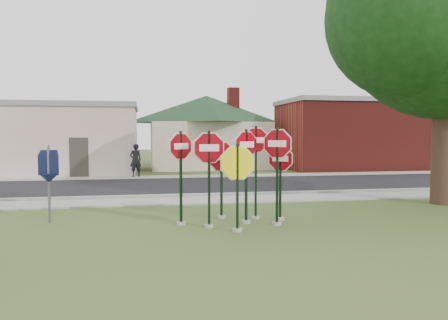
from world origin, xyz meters
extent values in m
plane|color=#304A1B|center=(0.00, 0.00, 0.00)|extent=(120.00, 120.00, 0.00)
cube|color=gray|center=(0.00, 5.50, 0.03)|extent=(60.00, 1.60, 0.06)
cube|color=black|center=(0.00, 10.00, 0.02)|extent=(60.00, 7.00, 0.04)
cube|color=gray|center=(0.00, 14.30, 0.03)|extent=(60.00, 1.60, 0.06)
cube|color=gray|center=(0.00, 6.50, 0.07)|extent=(60.00, 0.20, 0.14)
cylinder|color=gray|center=(0.18, 1.48, 0.04)|extent=(0.24, 0.24, 0.08)
cube|color=black|center=(0.18, 1.48, 1.25)|extent=(0.07, 0.07, 2.50)
cylinder|color=white|center=(0.18, 1.48, 2.10)|extent=(0.92, 0.39, 0.99)
cylinder|color=maroon|center=(0.18, 1.48, 2.10)|extent=(0.85, 0.37, 0.92)
cube|color=white|center=(0.18, 1.48, 2.10)|extent=(0.42, 0.18, 0.16)
cylinder|color=gray|center=(-0.26, 0.55, 0.04)|extent=(0.24, 0.24, 0.08)
cube|color=black|center=(-0.26, 0.55, 1.07)|extent=(0.06, 0.05, 2.14)
cylinder|color=white|center=(-0.26, 0.55, 1.68)|extent=(1.16, 0.06, 1.16)
cylinder|color=#FFE90B|center=(-0.26, 0.55, 1.68)|extent=(1.08, 0.06, 1.08)
cylinder|color=gray|center=(-0.87, 1.12, 0.04)|extent=(0.24, 0.24, 0.08)
cube|color=black|center=(-0.87, 1.12, 1.24)|extent=(0.06, 0.05, 2.47)
cylinder|color=white|center=(-0.87, 1.12, 2.03)|extent=(1.10, 0.04, 1.10)
cylinder|color=maroon|center=(-0.87, 1.12, 2.03)|extent=(1.02, 0.04, 1.02)
cube|color=white|center=(-0.87, 1.12, 2.03)|extent=(0.51, 0.02, 0.18)
cylinder|color=gray|center=(0.92, 1.11, 0.04)|extent=(0.24, 0.24, 0.08)
cube|color=black|center=(0.92, 1.11, 1.28)|extent=(0.08, 0.08, 2.56)
cylinder|color=white|center=(0.92, 1.11, 2.13)|extent=(0.87, 0.64, 1.06)
cylinder|color=maroon|center=(0.92, 1.11, 2.13)|extent=(0.81, 0.60, 0.98)
cube|color=white|center=(0.92, 1.11, 2.13)|extent=(0.40, 0.30, 0.17)
cylinder|color=gray|center=(0.58, 1.99, 0.04)|extent=(0.24, 0.24, 0.08)
cube|color=black|center=(0.58, 1.99, 1.30)|extent=(0.07, 0.06, 2.61)
cylinder|color=white|center=(0.58, 1.99, 2.21)|extent=(0.97, 0.13, 0.98)
cylinder|color=maroon|center=(0.58, 1.99, 2.21)|extent=(0.90, 0.13, 0.90)
cube|color=white|center=(0.58, 1.99, 2.21)|extent=(0.45, 0.06, 0.16)
cylinder|color=gray|center=(-0.34, 2.29, 0.04)|extent=(0.24, 0.24, 0.08)
cube|color=black|center=(-0.34, 2.29, 1.11)|extent=(0.07, 0.07, 2.22)
cylinder|color=white|center=(-0.34, 2.29, 1.75)|extent=(1.10, 0.43, 1.17)
cylinder|color=maroon|center=(-0.34, 2.29, 1.75)|extent=(1.02, 0.40, 1.09)
cube|color=white|center=(-0.34, 2.29, 1.75)|extent=(0.51, 0.20, 0.19)
cylinder|color=gray|center=(1.21, 1.74, 0.04)|extent=(0.24, 0.24, 0.08)
cube|color=black|center=(1.21, 1.74, 1.05)|extent=(0.08, 0.08, 2.10)
cylinder|color=white|center=(1.21, 1.74, 1.71)|extent=(0.81, 0.56, 0.97)
cylinder|color=maroon|center=(1.21, 1.74, 1.71)|extent=(0.75, 0.53, 0.90)
cube|color=white|center=(1.21, 1.74, 1.71)|extent=(0.37, 0.26, 0.15)
cylinder|color=gray|center=(-1.54, 1.58, 0.04)|extent=(0.24, 0.24, 0.08)
cube|color=black|center=(-1.54, 1.58, 1.23)|extent=(0.08, 0.07, 2.46)
cylinder|color=white|center=(-1.54, 1.58, 2.06)|extent=(0.84, 0.51, 0.97)
cylinder|color=maroon|center=(-1.54, 1.58, 2.06)|extent=(0.78, 0.48, 0.90)
cube|color=white|center=(-1.54, 1.58, 2.06)|extent=(0.39, 0.24, 0.15)
cube|color=#59595E|center=(-5.00, 2.50, 1.00)|extent=(0.05, 0.05, 2.00)
cube|color=black|center=(-5.00, 2.50, 1.55)|extent=(0.55, 0.13, 0.55)
cone|color=black|center=(-5.00, 2.50, 1.20)|extent=(0.65, 0.65, 0.25)
cube|color=#59595E|center=(-5.20, 3.50, 1.00)|extent=(0.05, 0.05, 2.00)
cube|color=black|center=(-5.20, 3.50, 1.55)|extent=(0.55, 0.09, 0.55)
cone|color=black|center=(-5.20, 3.50, 1.20)|extent=(0.62, 0.62, 0.25)
cube|color=#59595E|center=(-5.40, 4.50, 1.00)|extent=(0.05, 0.05, 2.00)
cube|color=black|center=(-5.40, 4.50, 1.55)|extent=(0.55, 0.05, 0.55)
cone|color=black|center=(-5.40, 4.50, 1.20)|extent=(0.58, 0.58, 0.25)
cube|color=#59595E|center=(-5.60, 5.50, 1.00)|extent=(0.05, 0.05, 2.00)
cube|color=black|center=(-5.60, 5.50, 1.55)|extent=(0.55, 0.05, 0.55)
cone|color=black|center=(-5.60, 5.50, 1.20)|extent=(0.58, 0.58, 0.25)
cube|color=#59595E|center=(-5.80, 6.50, 1.00)|extent=(0.05, 0.05, 2.00)
cube|color=black|center=(-5.80, 6.50, 1.55)|extent=(0.55, 0.09, 0.55)
cone|color=black|center=(-5.80, 6.50, 1.20)|extent=(0.62, 0.62, 0.25)
cube|color=silver|center=(-9.00, 18.00, 2.00)|extent=(12.00, 6.00, 4.00)
cube|color=gray|center=(-9.00, 18.00, 4.05)|extent=(12.20, 6.20, 0.30)
cube|color=#332D28|center=(-6.00, 15.02, 1.10)|extent=(1.00, 0.10, 2.20)
cube|color=beige|center=(2.00, 22.00, 1.60)|extent=(8.00, 8.00, 3.20)
pyramid|color=black|center=(2.00, 22.00, 5.20)|extent=(11.60, 11.60, 2.00)
cube|color=maroon|center=(4.00, 22.00, 5.00)|extent=(0.80, 0.80, 1.60)
cube|color=maroon|center=(12.00, 18.50, 2.25)|extent=(10.00, 6.00, 4.50)
cube|color=gray|center=(12.00, 18.50, 4.60)|extent=(10.20, 6.20, 0.30)
cube|color=white|center=(10.00, 15.55, 2.60)|extent=(2.00, 0.08, 0.90)
cylinder|color=#311F15|center=(7.50, 3.50, 2.51)|extent=(0.70, 0.70, 5.02)
sphere|color=black|center=(7.50, 3.50, 6.45)|extent=(7.15, 7.15, 7.15)
cylinder|color=#311F15|center=(22.00, 26.00, 2.00)|extent=(0.50, 0.50, 4.00)
sphere|color=black|center=(22.00, 26.00, 5.60)|extent=(5.60, 5.60, 5.60)
imported|color=black|center=(-2.97, 14.57, 0.96)|extent=(0.76, 0.63, 1.80)
camera|label=1|loc=(-2.46, -9.76, 2.37)|focal=35.00mm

